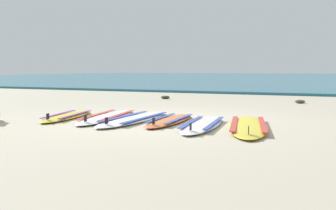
{
  "coord_description": "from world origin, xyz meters",
  "views": [
    {
      "loc": [
        2.73,
        -6.63,
        0.99
      ],
      "look_at": [
        -0.19,
        0.54,
        0.25
      ],
      "focal_mm": 40.76,
      "sensor_mm": 36.0,
      "label": 1
    }
  ],
  "objects_px": {
    "surfboard_1": "(107,117)",
    "surfboard_3": "(170,120)",
    "surfboard_0": "(67,116)",
    "surfboard_5": "(248,126)",
    "surfboard_4": "(203,124)",
    "surfboard_2": "(135,119)"
  },
  "relations": [
    {
      "from": "surfboard_1",
      "to": "surfboard_3",
      "type": "distance_m",
      "value": 1.35
    },
    {
      "from": "surfboard_0",
      "to": "surfboard_3",
      "type": "height_order",
      "value": "same"
    },
    {
      "from": "surfboard_5",
      "to": "surfboard_4",
      "type": "bearing_deg",
      "value": -169.74
    },
    {
      "from": "surfboard_3",
      "to": "surfboard_4",
      "type": "relative_size",
      "value": 0.91
    },
    {
      "from": "surfboard_3",
      "to": "surfboard_5",
      "type": "height_order",
      "value": "same"
    },
    {
      "from": "surfboard_0",
      "to": "surfboard_2",
      "type": "bearing_deg",
      "value": 5.32
    },
    {
      "from": "surfboard_2",
      "to": "surfboard_3",
      "type": "relative_size",
      "value": 1.25
    },
    {
      "from": "surfboard_3",
      "to": "surfboard_0",
      "type": "bearing_deg",
      "value": -175.05
    },
    {
      "from": "surfboard_1",
      "to": "surfboard_2",
      "type": "distance_m",
      "value": 0.66
    },
    {
      "from": "surfboard_3",
      "to": "surfboard_4",
      "type": "bearing_deg",
      "value": -20.79
    },
    {
      "from": "surfboard_1",
      "to": "surfboard_5",
      "type": "distance_m",
      "value": 2.82
    },
    {
      "from": "surfboard_4",
      "to": "surfboard_5",
      "type": "relative_size",
      "value": 0.85
    },
    {
      "from": "surfboard_0",
      "to": "surfboard_1",
      "type": "relative_size",
      "value": 0.81
    },
    {
      "from": "surfboard_5",
      "to": "surfboard_3",
      "type": "bearing_deg",
      "value": 174.75
    },
    {
      "from": "surfboard_1",
      "to": "surfboard_2",
      "type": "xyz_separation_m",
      "value": [
        0.65,
        -0.08,
        -0.0
      ]
    },
    {
      "from": "surfboard_1",
      "to": "surfboard_5",
      "type": "relative_size",
      "value": 0.95
    },
    {
      "from": "surfboard_1",
      "to": "surfboard_5",
      "type": "height_order",
      "value": "same"
    },
    {
      "from": "surfboard_1",
      "to": "surfboard_3",
      "type": "bearing_deg",
      "value": -1.15
    },
    {
      "from": "surfboard_3",
      "to": "surfboard_5",
      "type": "bearing_deg",
      "value": -5.25
    },
    {
      "from": "surfboard_0",
      "to": "surfboard_5",
      "type": "relative_size",
      "value": 0.77
    },
    {
      "from": "surfboard_0",
      "to": "surfboard_4",
      "type": "bearing_deg",
      "value": -1.68
    },
    {
      "from": "surfboard_2",
      "to": "surfboard_3",
      "type": "height_order",
      "value": "same"
    }
  ]
}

